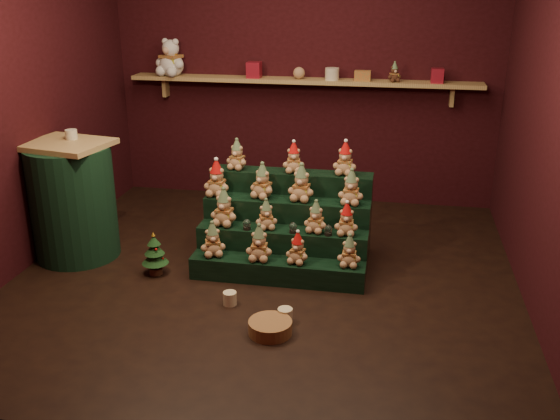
% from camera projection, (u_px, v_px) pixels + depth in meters
% --- Properties ---
extents(ground, '(4.00, 4.00, 0.00)m').
position_uv_depth(ground, '(266.00, 276.00, 5.09)').
color(ground, black).
rests_on(ground, ground).
extents(back_wall, '(4.00, 0.10, 2.80)m').
position_uv_depth(back_wall, '(305.00, 69.00, 6.49)').
color(back_wall, black).
rests_on(back_wall, ground).
extents(front_wall, '(4.00, 0.10, 2.80)m').
position_uv_depth(front_wall, '(166.00, 193.00, 2.71)').
color(front_wall, black).
rests_on(front_wall, ground).
extents(left_wall, '(0.10, 4.00, 2.80)m').
position_uv_depth(left_wall, '(12.00, 96.00, 4.95)').
color(left_wall, black).
rests_on(left_wall, ground).
extents(right_wall, '(0.10, 4.00, 2.80)m').
position_uv_depth(right_wall, '(558.00, 116.00, 4.25)').
color(right_wall, black).
rests_on(right_wall, ground).
extents(back_shelf, '(3.60, 0.26, 0.24)m').
position_uv_depth(back_shelf, '(302.00, 81.00, 6.36)').
color(back_shelf, tan).
rests_on(back_shelf, ground).
extents(riser_tier_front, '(1.40, 0.22, 0.18)m').
position_uv_depth(riser_tier_front, '(277.00, 271.00, 4.97)').
color(riser_tier_front, black).
rests_on(riser_tier_front, ground).
extents(riser_tier_midfront, '(1.40, 0.22, 0.36)m').
position_uv_depth(riser_tier_midfront, '(282.00, 249.00, 5.14)').
color(riser_tier_midfront, black).
rests_on(riser_tier_midfront, ground).
extents(riser_tier_midback, '(1.40, 0.22, 0.54)m').
position_uv_depth(riser_tier_midback, '(287.00, 229.00, 5.32)').
color(riser_tier_midback, black).
rests_on(riser_tier_midback, ground).
extents(riser_tier_back, '(1.40, 0.22, 0.72)m').
position_uv_depth(riser_tier_back, '(291.00, 211.00, 5.49)').
color(riser_tier_back, black).
rests_on(riser_tier_back, ground).
extents(teddy_0, '(0.25, 0.24, 0.28)m').
position_uv_depth(teddy_0, '(213.00, 239.00, 4.99)').
color(teddy_0, tan).
rests_on(teddy_0, riser_tier_front).
extents(teddy_1, '(0.22, 0.20, 0.29)m').
position_uv_depth(teddy_1, '(259.00, 243.00, 4.91)').
color(teddy_1, tan).
rests_on(teddy_1, riser_tier_front).
extents(teddy_2, '(0.22, 0.20, 0.25)m').
position_uv_depth(teddy_2, '(298.00, 248.00, 4.86)').
color(teddy_2, tan).
rests_on(teddy_2, riser_tier_front).
extents(teddy_3, '(0.18, 0.17, 0.26)m').
position_uv_depth(teddy_3, '(349.00, 251.00, 4.81)').
color(teddy_3, tan).
rests_on(teddy_3, riser_tier_front).
extents(teddy_4, '(0.24, 0.23, 0.31)m').
position_uv_depth(teddy_4, '(224.00, 207.00, 5.12)').
color(teddy_4, tan).
rests_on(teddy_4, riser_tier_midfront).
extents(teddy_5, '(0.22, 0.21, 0.25)m').
position_uv_depth(teddy_5, '(266.00, 214.00, 5.05)').
color(teddy_5, tan).
rests_on(teddy_5, riser_tier_midfront).
extents(teddy_6, '(0.21, 0.20, 0.26)m').
position_uv_depth(teddy_6, '(316.00, 217.00, 4.99)').
color(teddy_6, tan).
rests_on(teddy_6, riser_tier_midfront).
extents(teddy_7, '(0.19, 0.17, 0.26)m').
position_uv_depth(teddy_7, '(347.00, 219.00, 4.93)').
color(teddy_7, tan).
rests_on(teddy_7, riser_tier_midfront).
extents(teddy_8, '(0.24, 0.22, 0.31)m').
position_uv_depth(teddy_8, '(217.00, 178.00, 5.26)').
color(teddy_8, tan).
rests_on(teddy_8, riser_tier_midback).
extents(teddy_9, '(0.27, 0.26, 0.30)m').
position_uv_depth(teddy_9, '(263.00, 181.00, 5.22)').
color(teddy_9, tan).
rests_on(teddy_9, riser_tier_midback).
extents(teddy_10, '(0.25, 0.23, 0.31)m').
position_uv_depth(teddy_10, '(301.00, 183.00, 5.15)').
color(teddy_10, tan).
rests_on(teddy_10, riser_tier_midback).
extents(teddy_11, '(0.22, 0.20, 0.29)m').
position_uv_depth(teddy_11, '(351.00, 187.00, 5.07)').
color(teddy_11, tan).
rests_on(teddy_11, riser_tier_midback).
extents(teddy_12, '(0.22, 0.21, 0.26)m').
position_uv_depth(teddy_12, '(237.00, 154.00, 5.39)').
color(teddy_12, tan).
rests_on(teddy_12, riser_tier_back).
extents(teddy_13, '(0.21, 0.19, 0.26)m').
position_uv_depth(teddy_13, '(294.00, 158.00, 5.30)').
color(teddy_13, tan).
rests_on(teddy_13, riser_tier_back).
extents(teddy_14, '(0.22, 0.20, 0.28)m').
position_uv_depth(teddy_14, '(345.00, 158.00, 5.23)').
color(teddy_14, tan).
rests_on(teddy_14, riser_tier_back).
extents(snow_globe_a, '(0.06, 0.06, 0.09)m').
position_uv_depth(snow_globe_a, '(247.00, 224.00, 5.06)').
color(snow_globe_a, black).
rests_on(snow_globe_a, riser_tier_midfront).
extents(snow_globe_b, '(0.07, 0.07, 0.09)m').
position_uv_depth(snow_globe_b, '(293.00, 228.00, 4.99)').
color(snow_globe_b, black).
rests_on(snow_globe_b, riser_tier_midfront).
extents(snow_globe_c, '(0.06, 0.06, 0.09)m').
position_uv_depth(snow_globe_c, '(328.00, 230.00, 4.95)').
color(snow_globe_c, black).
rests_on(snow_globe_c, riser_tier_midfront).
extents(side_table, '(0.75, 0.71, 1.02)m').
position_uv_depth(side_table, '(73.00, 201.00, 5.31)').
color(side_table, tan).
rests_on(side_table, ground).
extents(table_ornament, '(0.10, 0.10, 0.08)m').
position_uv_depth(table_ornament, '(71.00, 134.00, 5.20)').
color(table_ornament, beige).
rests_on(table_ornament, side_table).
extents(mini_christmas_tree, '(0.22, 0.22, 0.37)m').
position_uv_depth(mini_christmas_tree, '(155.00, 254.00, 5.06)').
color(mini_christmas_tree, '#4B2A1A').
rests_on(mini_christmas_tree, ground).
extents(mug_left, '(0.10, 0.10, 0.10)m').
position_uv_depth(mug_left, '(230.00, 298.00, 4.62)').
color(mug_left, beige).
rests_on(mug_left, ground).
extents(mug_right, '(0.11, 0.11, 0.11)m').
position_uv_depth(mug_right, '(285.00, 315.00, 4.39)').
color(mug_right, beige).
rests_on(mug_right, ground).
extents(wicker_basket, '(0.40, 0.40, 0.09)m').
position_uv_depth(wicker_basket, '(270.00, 327.00, 4.25)').
color(wicker_basket, olive).
rests_on(wicker_basket, ground).
extents(white_bear, '(0.42, 0.40, 0.48)m').
position_uv_depth(white_bear, '(171.00, 52.00, 6.48)').
color(white_bear, white).
rests_on(white_bear, back_shelf).
extents(brown_bear, '(0.17, 0.16, 0.19)m').
position_uv_depth(brown_bear, '(394.00, 72.00, 6.13)').
color(brown_bear, '#462717').
rests_on(brown_bear, back_shelf).
extents(gift_tin_red_a, '(0.14, 0.14, 0.16)m').
position_uv_depth(gift_tin_red_a, '(254.00, 70.00, 6.39)').
color(gift_tin_red_a, maroon).
rests_on(gift_tin_red_a, back_shelf).
extents(gift_tin_cream, '(0.14, 0.14, 0.12)m').
position_uv_depth(gift_tin_cream, '(332.00, 74.00, 6.26)').
color(gift_tin_cream, beige).
rests_on(gift_tin_cream, back_shelf).
extents(gift_tin_red_b, '(0.12, 0.12, 0.14)m').
position_uv_depth(gift_tin_red_b, '(437.00, 76.00, 6.08)').
color(gift_tin_red_b, maroon).
rests_on(gift_tin_red_b, back_shelf).
extents(shelf_plush_ball, '(0.12, 0.12, 0.12)m').
position_uv_depth(shelf_plush_ball, '(299.00, 73.00, 6.32)').
color(shelf_plush_ball, tan).
rests_on(shelf_plush_ball, back_shelf).
extents(scarf_gift_box, '(0.16, 0.10, 0.10)m').
position_uv_depth(scarf_gift_box, '(363.00, 76.00, 6.21)').
color(scarf_gift_box, '#CB4C1C').
rests_on(scarf_gift_box, back_shelf).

